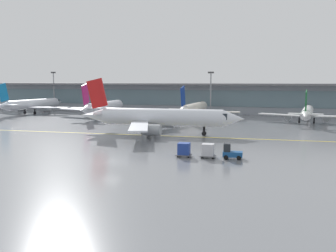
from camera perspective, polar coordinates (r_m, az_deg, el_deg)
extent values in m
plane|color=slate|center=(49.70, -8.66, -5.39)|extent=(400.00, 400.00, 0.00)
cube|color=yellow|center=(72.25, -1.45, -1.46)|extent=(109.73, 8.45, 0.01)
cube|color=#8C939E|center=(123.67, 7.60, 4.05)|extent=(169.67, 8.00, 9.00)
cube|color=slate|center=(119.64, 7.25, 4.18)|extent=(162.88, 0.16, 5.04)
cube|color=slate|center=(122.06, 7.51, 6.27)|extent=(176.45, 11.00, 0.60)
cylinder|color=silver|center=(128.29, -19.70, 3.17)|extent=(4.72, 21.53, 2.97)
cone|color=silver|center=(137.76, -16.23, 3.52)|extent=(3.10, 3.78, 2.82)
cube|color=black|center=(135.90, -16.86, 3.62)|extent=(2.53, 2.85, 1.04)
cone|color=silver|center=(118.95, -23.91, 2.71)|extent=(2.91, 4.94, 2.52)
cube|color=silver|center=(132.30, -22.64, 2.78)|extent=(12.41, 6.95, 0.24)
cylinder|color=#999EA3|center=(131.58, -21.46, 2.46)|extent=(2.09, 3.28, 1.83)
cube|color=silver|center=(122.04, -17.58, 2.69)|extent=(12.53, 5.13, 0.24)
cylinder|color=#999EA3|center=(124.67, -18.04, 2.38)|extent=(2.09, 3.28, 1.83)
cube|color=#1472B2|center=(119.42, -23.68, 4.67)|extent=(0.64, 4.01, 5.59)
cube|color=silver|center=(118.26, -22.74, 2.97)|extent=(4.52, 2.45, 0.21)
cylinder|color=black|center=(134.06, -17.52, 2.42)|extent=(0.38, 0.38, 1.57)
cylinder|color=black|center=(134.09, -17.51, 2.25)|extent=(0.54, 0.82, 0.79)
cylinder|color=black|center=(128.52, -20.84, 2.11)|extent=(0.38, 0.38, 1.57)
cylinder|color=black|center=(128.55, -20.84, 1.93)|extent=(0.54, 0.82, 0.79)
cylinder|color=black|center=(125.81, -19.51, 2.07)|extent=(0.38, 0.38, 1.57)
cylinder|color=black|center=(125.84, -19.50, 1.89)|extent=(0.54, 0.82, 0.79)
cylinder|color=silver|center=(109.86, -9.55, 2.90)|extent=(4.32, 21.36, 2.95)
cone|color=silver|center=(121.29, -7.22, 3.31)|extent=(3.02, 3.71, 2.80)
cube|color=black|center=(119.07, -7.63, 3.42)|extent=(2.47, 2.80, 1.03)
cone|color=silver|center=(98.14, -12.57, 2.37)|extent=(2.81, 4.87, 2.50)
cube|color=silver|center=(111.60, -13.45, 2.45)|extent=(12.45, 5.30, 0.24)
cylinder|color=#999EA3|center=(111.73, -12.03, 2.07)|extent=(2.02, 3.23, 1.82)
cube|color=silver|center=(105.52, -6.16, 2.36)|extent=(12.36, 6.71, 0.24)
cylinder|color=#999EA3|center=(107.65, -7.13, 1.99)|extent=(2.02, 3.23, 1.82)
cube|color=#B21E66|center=(98.77, -12.38, 4.72)|extent=(0.57, 3.98, 5.55)
cube|color=silver|center=(100.24, -13.35, 2.69)|extent=(4.46, 2.36, 0.21)
cube|color=silver|center=(98.33, -11.11, 2.67)|extent=(4.46, 2.36, 0.21)
cylinder|color=black|center=(116.86, -8.08, 2.06)|extent=(0.38, 0.38, 1.56)
cylinder|color=black|center=(116.89, -8.07, 1.87)|extent=(0.53, 0.81, 0.78)
cylinder|color=black|center=(109.28, -10.85, 1.67)|extent=(0.38, 0.38, 1.56)
cylinder|color=black|center=(109.32, -10.84, 1.46)|extent=(0.53, 0.81, 0.78)
cylinder|color=black|center=(107.67, -8.92, 1.63)|extent=(0.38, 0.38, 1.56)
cylinder|color=black|center=(107.71, -8.92, 1.43)|extent=(0.53, 0.81, 0.78)
cylinder|color=silver|center=(105.48, 4.02, 2.72)|extent=(3.16, 20.04, 2.78)
cone|color=silver|center=(116.77, 5.48, 3.11)|extent=(2.70, 3.38, 2.64)
cube|color=black|center=(114.59, 5.23, 3.22)|extent=(2.21, 2.54, 0.97)
cone|color=silver|center=(93.75, 2.11, 2.21)|extent=(2.45, 4.49, 2.36)
cube|color=silver|center=(106.02, 0.07, 2.35)|extent=(11.70, 5.87, 0.23)
cylinder|color=#999EA3|center=(106.54, 1.45, 1.95)|extent=(1.77, 2.97, 1.72)
cube|color=silver|center=(102.36, 7.63, 2.12)|extent=(11.72, 5.47, 0.23)
cylinder|color=#999EA3|center=(104.08, 6.52, 1.79)|extent=(1.77, 2.97, 1.72)
cube|color=navy|center=(94.37, 2.27, 4.53)|extent=(0.37, 3.75, 5.23)
cube|color=silver|center=(95.48, 1.14, 2.55)|extent=(4.12, 2.04, 0.20)
cube|color=silver|center=(94.32, 3.51, 2.49)|extent=(4.12, 2.04, 0.20)
cylinder|color=black|center=(112.41, 4.92, 1.89)|extent=(0.36, 0.36, 1.47)
cylinder|color=black|center=(112.44, 4.92, 1.70)|extent=(0.46, 0.74, 0.74)
cylinder|color=black|center=(104.58, 2.78, 1.53)|extent=(0.36, 0.36, 1.47)
cylinder|color=black|center=(104.62, 2.78, 1.33)|extent=(0.46, 0.74, 0.74)
cylinder|color=black|center=(103.62, 4.78, 1.46)|extent=(0.36, 0.36, 1.47)
cylinder|color=black|center=(103.65, 4.78, 1.26)|extent=(0.46, 0.74, 0.74)
cylinder|color=white|center=(100.72, 20.31, 1.98)|extent=(3.99, 18.54, 2.56)
cone|color=white|center=(111.42, 20.51, 2.41)|extent=(2.66, 3.25, 2.43)
cube|color=black|center=(109.36, 20.48, 2.50)|extent=(2.17, 2.45, 0.89)
cone|color=white|center=(89.52, 20.06, 1.43)|extent=(2.49, 4.25, 2.17)
cube|color=white|center=(99.71, 16.51, 1.68)|extent=(10.70, 5.94, 0.21)
cylinder|color=#999EA3|center=(100.71, 17.75, 1.28)|extent=(1.79, 2.82, 1.58)
cube|color=white|center=(99.29, 24.04, 1.34)|extent=(10.79, 4.46, 0.21)
cylinder|color=#999EA3|center=(100.42, 22.80, 1.05)|extent=(1.79, 2.82, 1.58)
cube|color=#19662D|center=(90.10, 20.17, 3.66)|extent=(0.54, 3.46, 4.81)
cube|color=white|center=(90.69, 18.91, 1.79)|extent=(3.89, 2.09, 0.18)
cube|color=white|center=(90.56, 21.29, 1.68)|extent=(3.89, 2.09, 0.18)
cylinder|color=black|center=(107.30, 20.39, 1.21)|extent=(0.33, 0.33, 1.35)
cylinder|color=black|center=(107.33, 20.38, 1.03)|extent=(0.47, 0.71, 0.68)
cylinder|color=black|center=(99.47, 19.24, 0.84)|extent=(0.33, 0.33, 1.35)
cylinder|color=black|center=(99.50, 19.23, 0.65)|extent=(0.47, 0.71, 0.68)
cylinder|color=black|center=(99.36, 21.23, 0.75)|extent=(0.33, 0.33, 1.35)
cylinder|color=black|center=(99.39, 21.22, 0.56)|extent=(0.47, 0.71, 0.68)
cylinder|color=silver|center=(73.72, -0.95, 1.38)|extent=(24.07, 5.07, 3.32)
cone|color=silver|center=(71.55, 9.93, 1.10)|extent=(4.20, 3.44, 3.15)
cube|color=black|center=(71.72, 7.81, 1.49)|extent=(3.17, 2.80, 1.16)
cone|color=silver|center=(78.62, -11.32, 1.59)|extent=(5.50, 3.20, 2.82)
cube|color=silver|center=(82.48, -0.79, 1.33)|extent=(5.86, 14.01, 0.27)
cylinder|color=#999EA3|center=(79.58, -0.26, 0.46)|extent=(3.65, 2.30, 2.05)
cube|color=silver|center=(66.25, -4.42, -0.06)|extent=(7.66, 13.90, 0.27)
cylinder|color=#999EA3|center=(68.53, -2.54, -0.59)|extent=(3.65, 2.30, 2.05)
cube|color=red|center=(77.91, -10.68, 4.86)|extent=(4.49, 0.68, 6.25)
cube|color=silver|center=(80.21, -9.65, 2.08)|extent=(2.70, 5.04, 0.23)
cube|color=silver|center=(75.77, -11.10, 1.78)|extent=(2.70, 5.04, 0.23)
cylinder|color=black|center=(72.40, 5.48, -0.78)|extent=(0.43, 0.43, 1.76)
cylinder|color=black|center=(72.45, 5.47, -1.12)|extent=(0.92, 0.60, 0.88)
cylinder|color=black|center=(76.66, -1.94, -0.32)|extent=(0.43, 0.43, 1.76)
cylinder|color=black|center=(76.71, -1.94, -0.65)|extent=(0.92, 0.60, 0.88)
cylinder|color=black|center=(72.38, -2.89, -0.76)|extent=(0.43, 0.43, 1.76)
cylinder|color=black|center=(72.44, -2.89, -1.10)|extent=(0.92, 0.60, 0.88)
cube|color=#194C8C|center=(51.59, 9.76, -4.22)|extent=(2.71, 1.62, 0.70)
cube|color=#1E2328|center=(51.47, 8.94, -3.21)|extent=(1.01, 1.31, 1.10)
cylinder|color=black|center=(52.32, 10.72, -4.48)|extent=(0.62, 0.27, 0.60)
cylinder|color=black|center=(50.94, 10.67, -4.79)|extent=(0.62, 0.27, 0.60)
cylinder|color=black|center=(52.39, 8.86, -4.42)|extent=(0.62, 0.27, 0.60)
cylinder|color=black|center=(51.02, 8.75, -4.73)|extent=(0.62, 0.27, 0.60)
cube|color=#595B60|center=(51.93, 6.06, -4.50)|extent=(2.23, 1.78, 0.12)
cube|color=silver|center=(51.76, 6.07, -3.57)|extent=(1.73, 1.64, 1.60)
cylinder|color=black|center=(52.57, 6.96, -4.57)|extent=(0.23, 0.12, 0.22)
cylinder|color=black|center=(51.20, 6.80, -4.87)|extent=(0.23, 0.12, 0.22)
cylinder|color=black|center=(52.73, 5.33, -4.51)|extent=(0.23, 0.12, 0.22)
cylinder|color=black|center=(51.37, 5.13, -4.81)|extent=(0.23, 0.12, 0.22)
cube|color=#595B60|center=(52.40, 2.43, -4.37)|extent=(2.23, 1.78, 0.12)
cube|color=navy|center=(52.24, 2.43, -3.44)|extent=(1.73, 1.64, 1.60)
cylinder|color=black|center=(52.99, 3.36, -4.43)|extent=(0.23, 0.12, 0.22)
cylinder|color=black|center=(51.63, 3.11, -4.73)|extent=(0.23, 0.12, 0.22)
cylinder|color=black|center=(53.24, 1.76, -4.37)|extent=(0.23, 0.12, 0.22)
cylinder|color=black|center=(51.89, 1.47, -4.67)|extent=(0.23, 0.12, 0.22)
cylinder|color=gray|center=(140.16, -16.87, 4.98)|extent=(0.36, 0.36, 13.07)
cube|color=#3F3F42|center=(140.13, -16.97, 7.75)|extent=(1.80, 0.30, 0.50)
cylinder|color=gray|center=(114.20, 6.47, 4.75)|extent=(0.36, 0.36, 12.63)
cube|color=#3F3F42|center=(114.15, 6.52, 8.05)|extent=(1.80, 0.30, 0.50)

